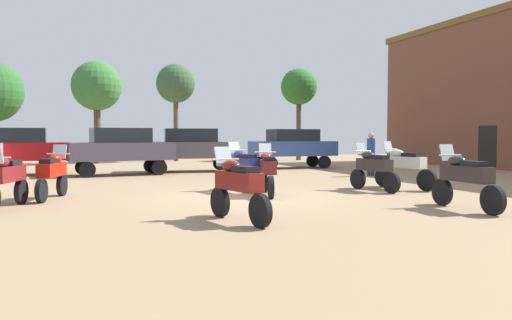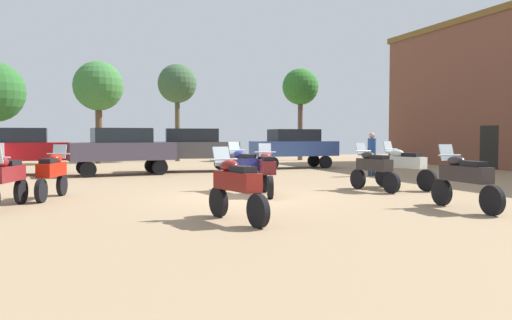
% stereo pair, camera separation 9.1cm
% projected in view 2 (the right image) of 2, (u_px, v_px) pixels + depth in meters
% --- Properties ---
extents(ground_plane, '(44.00, 52.00, 0.02)m').
position_uv_depth(ground_plane, '(246.00, 197.00, 14.02)').
color(ground_plane, '#9B7F5E').
extents(motorcycle_2, '(0.68, 2.08, 1.45)m').
position_uv_depth(motorcycle_2, '(373.00, 168.00, 15.34)').
color(motorcycle_2, black).
rests_on(motorcycle_2, ground).
extents(motorcycle_3, '(0.75, 2.09, 1.46)m').
position_uv_depth(motorcycle_3, '(236.00, 185.00, 9.85)').
color(motorcycle_3, black).
rests_on(motorcycle_3, ground).
extents(motorcycle_4, '(0.70, 2.14, 1.49)m').
position_uv_depth(motorcycle_4, '(243.00, 167.00, 15.15)').
color(motorcycle_4, black).
rests_on(motorcycle_4, ground).
extents(motorcycle_5, '(0.62, 2.27, 1.48)m').
position_uv_depth(motorcycle_5, '(465.00, 178.00, 11.41)').
color(motorcycle_5, black).
rests_on(motorcycle_5, ground).
extents(motorcycle_8, '(0.81, 2.15, 1.46)m').
position_uv_depth(motorcycle_8, '(6.00, 178.00, 11.62)').
color(motorcycle_8, black).
rests_on(motorcycle_8, ground).
extents(motorcycle_9, '(0.83, 2.05, 1.44)m').
position_uv_depth(motorcycle_9, '(52.00, 172.00, 13.42)').
color(motorcycle_9, black).
rests_on(motorcycle_9, ground).
extents(motorcycle_10, '(0.84, 2.25, 1.50)m').
position_uv_depth(motorcycle_10, '(404.00, 166.00, 15.88)').
color(motorcycle_10, black).
rests_on(motorcycle_10, ground).
extents(motorcycle_11, '(0.78, 2.14, 1.46)m').
position_uv_depth(motorcycle_11, '(267.00, 170.00, 14.22)').
color(motorcycle_11, black).
rests_on(motorcycle_11, ground).
extents(car_2, '(4.50, 2.36, 2.00)m').
position_uv_depth(car_2, '(192.00, 146.00, 23.57)').
color(car_2, black).
rests_on(car_2, ground).
extents(car_3, '(4.34, 1.89, 2.00)m').
position_uv_depth(car_3, '(17.00, 148.00, 21.29)').
color(car_3, black).
rests_on(car_3, ground).
extents(car_4, '(4.46, 2.21, 2.00)m').
position_uv_depth(car_4, '(122.00, 148.00, 21.45)').
color(car_4, black).
rests_on(car_4, ground).
extents(car_5, '(4.33, 1.87, 2.00)m').
position_uv_depth(car_5, '(294.00, 145.00, 25.98)').
color(car_5, black).
rests_on(car_5, ground).
extents(person_1, '(0.39, 0.39, 1.81)m').
position_uv_depth(person_1, '(372.00, 151.00, 20.89)').
color(person_1, '#28334B').
rests_on(person_1, ground).
extents(tree_2, '(2.96, 2.96, 6.13)m').
position_uv_depth(tree_2, '(98.00, 87.00, 30.22)').
color(tree_2, brown).
rests_on(tree_2, ground).
extents(tree_4, '(2.53, 2.53, 6.33)m').
position_uv_depth(tree_4, '(177.00, 85.00, 32.89)').
color(tree_4, '#4D492E').
rests_on(tree_4, ground).
extents(tree_5, '(2.47, 2.47, 6.23)m').
position_uv_depth(tree_5, '(300.00, 88.00, 34.29)').
color(tree_5, brown).
rests_on(tree_5, ground).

